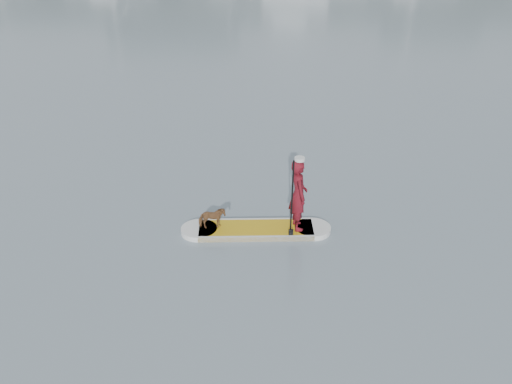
{
  "coord_description": "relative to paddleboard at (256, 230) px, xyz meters",
  "views": [
    {
      "loc": [
        1.03,
        -9.92,
        6.67
      ],
      "look_at": [
        0.7,
        0.75,
        1.0
      ],
      "focal_mm": 40.0,
      "sensor_mm": 36.0,
      "label": 1
    }
  ],
  "objects": [
    {
      "name": "paddleboard",
      "position": [
        0.0,
        0.0,
        0.0
      ],
      "size": [
        3.3,
        0.93,
        0.12
      ],
      "rotation": [
        0.0,
        0.0,
        0.05
      ],
      "color": "gold",
      "rests_on": "ground"
    },
    {
      "name": "dog",
      "position": [
        -0.96,
        -0.05,
        0.31
      ],
      "size": [
        0.63,
        0.38,
        0.49
      ],
      "primitive_type": "imported",
      "rotation": [
        0.0,
        0.0,
        1.78
      ],
      "color": "brown",
      "rests_on": "paddleboard"
    },
    {
      "name": "ground",
      "position": [
        -0.7,
        -0.75,
        -0.06
      ],
      "size": [
        140.0,
        140.0,
        0.0
      ],
      "primitive_type": "plane",
      "color": "slate",
      "rests_on": "ground"
    },
    {
      "name": "white_cap",
      "position": [
        0.9,
        0.05,
        1.7
      ],
      "size": [
        0.22,
        0.22,
        0.07
      ],
      "primitive_type": "cylinder",
      "color": "silver",
      "rests_on": "paddler"
    },
    {
      "name": "paddle",
      "position": [
        0.76,
        -0.29,
        0.74
      ],
      "size": [
        0.1,
        0.3,
        2.0
      ],
      "rotation": [
        0.0,
        0.0,
        0.05
      ],
      "color": "black",
      "rests_on": "ground"
    },
    {
      "name": "paddler",
      "position": [
        0.9,
        0.05,
        0.86
      ],
      "size": [
        0.49,
        0.65,
        1.61
      ],
      "primitive_type": "imported",
      "rotation": [
        0.0,
        0.0,
        1.77
      ],
      "color": "maroon",
      "rests_on": "paddleboard"
    }
  ]
}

